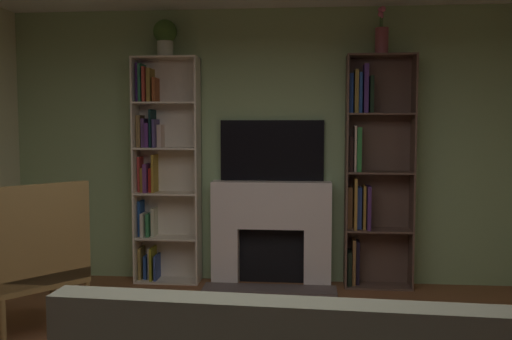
% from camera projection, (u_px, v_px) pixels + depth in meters
% --- Properties ---
extents(wall_back_accent, '(5.53, 0.06, 2.79)m').
position_uv_depth(wall_back_accent, '(272.00, 147.00, 5.84)').
color(wall_back_accent, '#95B57E').
rests_on(wall_back_accent, ground_plane).
extents(fireplace, '(1.30, 0.54, 1.05)m').
position_uv_depth(fireplace, '(271.00, 230.00, 5.75)').
color(fireplace, white).
rests_on(fireplace, ground_plane).
extents(tv, '(1.05, 0.06, 0.62)m').
position_uv_depth(tv, '(272.00, 150.00, 5.78)').
color(tv, black).
rests_on(tv, fireplace).
extents(bookshelf_left, '(0.66, 0.28, 2.30)m').
position_uv_depth(bookshelf_left, '(161.00, 168.00, 5.83)').
color(bookshelf_left, beige).
rests_on(bookshelf_left, ground_plane).
extents(bookshelf_right, '(0.66, 0.28, 2.30)m').
position_uv_depth(bookshelf_right, '(370.00, 171.00, 5.64)').
color(bookshelf_right, brown).
rests_on(bookshelf_right, ground_plane).
extents(potted_plant, '(0.24, 0.24, 0.37)m').
position_uv_depth(potted_plant, '(165.00, 36.00, 5.67)').
color(potted_plant, beige).
rests_on(potted_plant, bookshelf_left).
extents(vase_with_flowers, '(0.13, 0.13, 0.46)m').
position_uv_depth(vase_with_flowers, '(382.00, 38.00, 5.48)').
color(vase_with_flowers, '#8D434F').
rests_on(vase_with_flowers, bookshelf_right).
extents(armchair, '(0.92, 0.93, 1.19)m').
position_uv_depth(armchair, '(34.00, 262.00, 4.25)').
color(armchair, brown).
rests_on(armchair, ground_plane).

